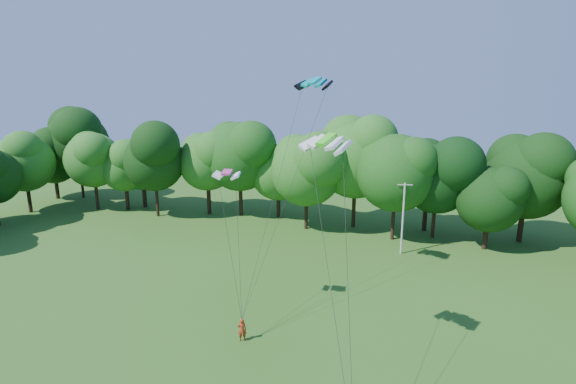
% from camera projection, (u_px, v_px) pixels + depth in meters
% --- Properties ---
extents(utility_pole, '(1.42, 0.41, 7.22)m').
position_uv_depth(utility_pole, '(403.00, 218.00, 43.83)').
color(utility_pole, beige).
rests_on(utility_pole, ground).
extents(kite_flyer_left, '(0.68, 0.57, 1.59)m').
position_uv_depth(kite_flyer_left, '(242.00, 330.00, 29.47)').
color(kite_flyer_left, '#AB3016').
rests_on(kite_flyer_left, ground).
extents(kite_teal, '(3.07, 1.98, 0.64)m').
position_uv_depth(kite_teal, '(315.00, 81.00, 34.24)').
color(kite_teal, '#059A9E').
rests_on(kite_teal, ground).
extents(kite_green, '(3.03, 2.24, 0.63)m').
position_uv_depth(kite_green, '(326.00, 140.00, 23.80)').
color(kite_green, '#43DD21').
rests_on(kite_green, ground).
extents(kite_pink, '(2.01, 1.25, 0.30)m').
position_uv_depth(kite_pink, '(227.00, 172.00, 30.55)').
color(kite_pink, '#CE3993').
rests_on(kite_pink, ground).
extents(tree_back_west, '(6.89, 6.89, 10.02)m').
position_uv_depth(tree_back_west, '(142.00, 162.00, 59.94)').
color(tree_back_west, '#352715').
rests_on(tree_back_west, ground).
extents(tree_back_center, '(8.21, 8.21, 11.94)m').
position_uv_depth(tree_back_center, '(437.00, 171.00, 47.61)').
color(tree_back_center, '#332413').
rests_on(tree_back_center, ground).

